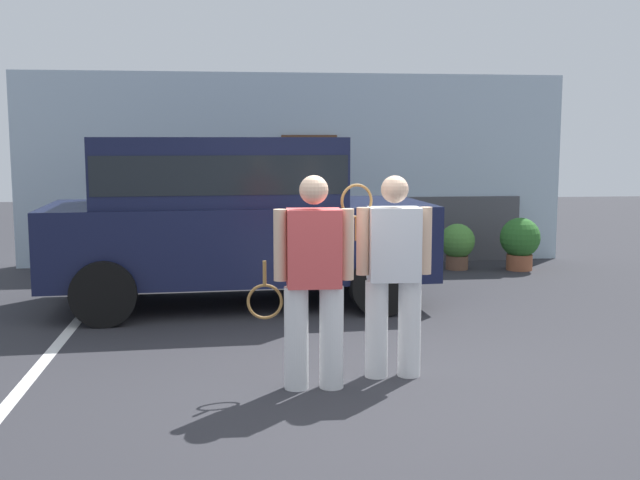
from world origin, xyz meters
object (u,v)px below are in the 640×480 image
(tennis_player_man, at_px, (313,280))
(tennis_player_woman, at_px, (393,273))
(potted_plant_secondary, at_px, (520,241))
(potted_plant_by_porch, at_px, (457,244))
(parked_suv, at_px, (231,212))

(tennis_player_man, bearing_deg, tennis_player_woman, -159.89)
(tennis_player_man, relative_size, potted_plant_secondary, 2.12)
(potted_plant_by_porch, bearing_deg, potted_plant_secondary, -10.91)
(parked_suv, bearing_deg, tennis_player_man, -81.97)
(parked_suv, relative_size, potted_plant_secondary, 5.70)
(parked_suv, height_order, tennis_player_woman, parked_suv)
(tennis_player_man, distance_m, potted_plant_by_porch, 6.26)
(parked_suv, height_order, potted_plant_by_porch, parked_suv)
(parked_suv, xyz_separation_m, potted_plant_by_porch, (3.53, 2.14, -0.75))
(tennis_player_man, relative_size, tennis_player_woman, 1.01)
(parked_suv, distance_m, potted_plant_by_porch, 4.19)
(potted_plant_secondary, bearing_deg, potted_plant_by_porch, 169.09)
(tennis_player_man, bearing_deg, potted_plant_secondary, -123.98)
(parked_suv, bearing_deg, potted_plant_secondary, 21.04)
(tennis_player_woman, bearing_deg, potted_plant_secondary, -119.14)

